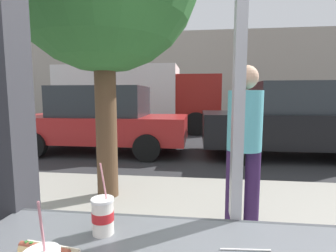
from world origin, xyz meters
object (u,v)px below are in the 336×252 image
(parked_car_red, at_px, (102,119))
(parked_car_black, at_px, (297,120))
(box_truck, at_px, (137,96))
(soda_cup_right, at_px, (103,215))
(pedestrian, at_px, (244,140))

(parked_car_red, distance_m, parked_car_black, 5.00)
(parked_car_red, height_order, box_truck, box_truck)
(parked_car_red, bearing_deg, soda_cup_right, -68.86)
(soda_cup_right, bearing_deg, pedestrian, 60.17)
(parked_car_red, bearing_deg, box_truck, 90.84)
(parked_car_black, distance_m, box_truck, 6.67)
(box_truck, xyz_separation_m, pedestrian, (3.06, -8.45, -0.44))
(parked_car_red, height_order, parked_car_black, parked_car_black)
(soda_cup_right, xyz_separation_m, pedestrian, (0.83, 1.45, 0.09))
(box_truck, bearing_deg, soda_cup_right, -77.32)
(parked_car_black, bearing_deg, parked_car_red, 180.00)
(soda_cup_right, bearing_deg, box_truck, 102.68)
(soda_cup_right, relative_size, parked_car_red, 0.07)
(parked_car_red, distance_m, box_truck, 4.35)
(parked_car_black, xyz_separation_m, box_truck, (-5.06, 4.30, 0.61))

